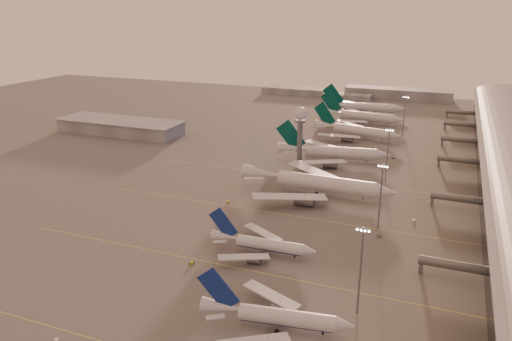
% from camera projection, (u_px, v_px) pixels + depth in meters
% --- Properties ---
extents(ground, '(700.00, 700.00, 0.00)m').
position_uv_depth(ground, '(169.00, 272.00, 153.25)').
color(ground, '#4D4B4B').
rests_on(ground, ground).
extents(taxiway_markings, '(180.00, 185.25, 0.02)m').
position_uv_depth(taxiway_markings, '(312.00, 218.00, 192.02)').
color(taxiway_markings, '#DACA4D').
rests_on(taxiway_markings, ground).
extents(hangar, '(82.00, 27.00, 8.50)m').
position_uv_depth(hangar, '(121.00, 126.00, 317.45)').
color(hangar, slate).
rests_on(hangar, ground).
extents(radar_tower, '(6.40, 6.40, 31.10)m').
position_uv_depth(radar_tower, '(300.00, 124.00, 250.58)').
color(radar_tower, slate).
rests_on(radar_tower, ground).
extents(mast_a, '(3.60, 0.56, 25.00)m').
position_uv_depth(mast_a, '(360.00, 267.00, 128.49)').
color(mast_a, slate).
rests_on(mast_a, ground).
extents(mast_b, '(3.60, 0.56, 25.00)m').
position_uv_depth(mast_b, '(381.00, 194.00, 178.00)').
color(mast_b, slate).
rests_on(mast_b, ground).
extents(mast_c, '(3.60, 0.56, 25.00)m').
position_uv_depth(mast_c, '(388.00, 152.00, 228.21)').
color(mast_c, slate).
rests_on(mast_c, ground).
extents(mast_d, '(3.60, 0.56, 25.00)m').
position_uv_depth(mast_d, '(404.00, 114.00, 308.20)').
color(mast_d, slate).
rests_on(mast_d, ground).
extents(distant_horizon, '(165.00, 37.50, 9.00)m').
position_uv_depth(distant_horizon, '(365.00, 93.00, 437.53)').
color(distant_horizon, slate).
rests_on(distant_horizon, ground).
extents(narrowbody_near, '(39.86, 31.60, 15.63)m').
position_uv_depth(narrowbody_near, '(276.00, 319.00, 125.05)').
color(narrowbody_near, silver).
rests_on(narrowbody_near, ground).
extents(narrowbody_mid, '(36.97, 29.49, 14.44)m').
position_uv_depth(narrowbody_mid, '(262.00, 246.00, 163.49)').
color(narrowbody_mid, silver).
rests_on(narrowbody_mid, ground).
extents(widebody_white, '(68.56, 54.90, 24.11)m').
position_uv_depth(widebody_white, '(316.00, 186.00, 213.31)').
color(widebody_white, silver).
rests_on(widebody_white, ground).
extents(greentail_a, '(58.79, 47.11, 21.48)m').
position_uv_depth(greentail_a, '(333.00, 155.00, 259.10)').
color(greentail_a, silver).
rests_on(greentail_a, ground).
extents(greentail_b, '(55.90, 44.70, 20.54)m').
position_uv_depth(greentail_b, '(356.00, 133.00, 304.92)').
color(greentail_b, silver).
rests_on(greentail_b, ground).
extents(greentail_c, '(58.83, 47.29, 21.39)m').
position_uv_depth(greentail_c, '(361.00, 118.00, 343.03)').
color(greentail_c, silver).
rests_on(greentail_c, ground).
extents(greentail_d, '(60.82, 48.80, 22.17)m').
position_uv_depth(greentail_d, '(364.00, 109.00, 371.97)').
color(greentail_d, silver).
rests_on(greentail_d, ground).
extents(gsv_truck_a, '(4.92, 3.71, 1.89)m').
position_uv_depth(gsv_truck_a, '(58.00, 339.00, 121.02)').
color(gsv_truck_a, white).
rests_on(gsv_truck_a, ground).
extents(gsv_tug_mid, '(3.07, 3.54, 0.87)m').
position_uv_depth(gsv_tug_mid, '(192.00, 263.00, 157.41)').
color(gsv_tug_mid, gold).
rests_on(gsv_tug_mid, ground).
extents(gsv_truck_b, '(5.80, 2.39, 2.30)m').
position_uv_depth(gsv_truck_b, '(380.00, 234.00, 175.61)').
color(gsv_truck_b, '#5A5D60').
rests_on(gsv_truck_b, ground).
extents(gsv_truck_c, '(4.96, 3.97, 1.93)m').
position_uv_depth(gsv_truck_c, '(229.00, 201.00, 206.15)').
color(gsv_truck_c, gold).
rests_on(gsv_truck_c, ground).
extents(gsv_catering_b, '(4.56, 2.65, 3.51)m').
position_uv_depth(gsv_catering_b, '(415.00, 217.00, 188.02)').
color(gsv_catering_b, white).
rests_on(gsv_catering_b, ground).
extents(gsv_tug_far, '(2.82, 4.20, 1.13)m').
position_uv_depth(gsv_tug_far, '(325.00, 183.00, 228.31)').
color(gsv_tug_far, white).
rests_on(gsv_tug_far, ground).
extents(gsv_tug_hangar, '(3.36, 2.43, 0.87)m').
position_uv_depth(gsv_tug_hangar, '(393.00, 158.00, 265.18)').
color(gsv_tug_hangar, '#5A5D60').
rests_on(gsv_tug_hangar, ground).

